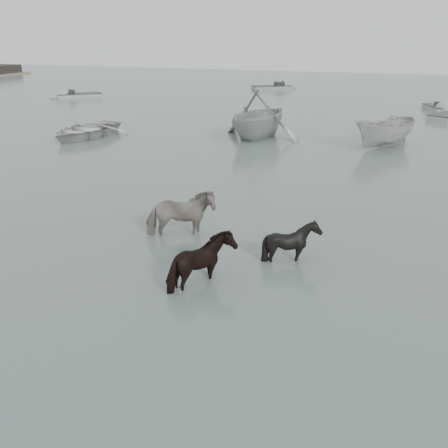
{
  "coord_description": "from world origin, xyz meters",
  "views": [
    {
      "loc": [
        5.5,
        -10.94,
        5.77
      ],
      "look_at": [
        1.48,
        0.73,
        1.0
      ],
      "focal_mm": 40.0,
      "sensor_mm": 36.0,
      "label": 1
    }
  ],
  "objects_px": {
    "pony_pinto": "(180,208)",
    "pony_black": "(292,236)",
    "pony_dark": "(203,256)",
    "rowboat_lead": "(85,128)"
  },
  "relations": [
    {
      "from": "pony_dark",
      "to": "rowboat_lead",
      "type": "distance_m",
      "value": 19.9
    },
    {
      "from": "rowboat_lead",
      "to": "pony_black",
      "type": "bearing_deg",
      "value": -35.04
    },
    {
      "from": "pony_pinto",
      "to": "pony_dark",
      "type": "relative_size",
      "value": 1.35
    },
    {
      "from": "rowboat_lead",
      "to": "pony_pinto",
      "type": "bearing_deg",
      "value": -41.26
    },
    {
      "from": "pony_black",
      "to": "pony_pinto",
      "type": "bearing_deg",
      "value": 97.0
    },
    {
      "from": "pony_pinto",
      "to": "pony_black",
      "type": "xyz_separation_m",
      "value": [
        3.51,
        -0.63,
        -0.17
      ]
    },
    {
      "from": "pony_pinto",
      "to": "pony_black",
      "type": "relative_size",
      "value": 1.48
    },
    {
      "from": "pony_pinto",
      "to": "rowboat_lead",
      "type": "xyz_separation_m",
      "value": [
        -11.43,
        12.15,
        -0.34
      ]
    },
    {
      "from": "pony_pinto",
      "to": "pony_black",
      "type": "height_order",
      "value": "pony_pinto"
    },
    {
      "from": "pony_pinto",
      "to": "pony_dark",
      "type": "height_order",
      "value": "pony_pinto"
    }
  ]
}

